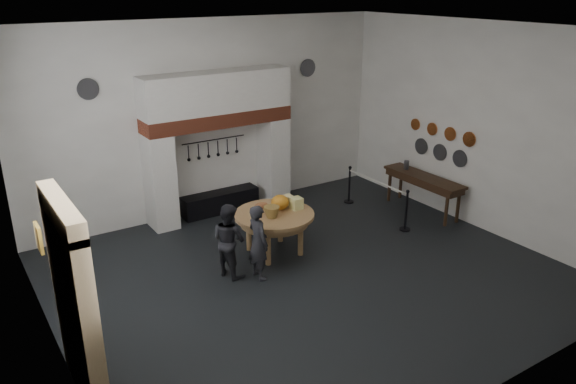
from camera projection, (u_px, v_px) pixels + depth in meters
floor at (309, 274)px, 10.69m from camera, size 9.00×8.00×0.02m
ceiling at (312, 30)px, 9.10m from camera, size 9.00×8.00×0.02m
wall_back at (211, 118)px, 13.03m from camera, size 9.00×0.02×4.50m
wall_front at (501, 246)px, 6.76m from camera, size 9.00×0.02×4.50m
wall_left at (39, 217)px, 7.60m from camera, size 0.02×8.00×4.50m
wall_right at (479, 128)px, 12.19m from camera, size 0.02×8.00×4.50m
chimney_pier_left at (160, 182)px, 12.42m from camera, size 0.55×0.70×2.15m
chimney_pier_right at (273, 160)px, 13.92m from camera, size 0.55×0.70×2.15m
hearth_brick_band at (218, 119)px, 12.73m from camera, size 3.50×0.72×0.32m
chimney_hood at (217, 92)px, 12.52m from camera, size 3.50×0.70×0.90m
iron_range at (220, 202)px, 13.52m from camera, size 1.90×0.45×0.50m
utensil_rail at (214, 140)px, 13.14m from camera, size 1.60×0.02×0.02m
door_recess at (69, 314)px, 7.18m from camera, size 0.04×1.10×2.50m
door_jamb_near at (90, 335)px, 6.66m from camera, size 0.22×0.30×2.60m
door_jamb_far at (63, 285)px, 7.76m from camera, size 0.22×0.30×2.60m
door_lintel at (61, 211)px, 6.73m from camera, size 0.22×1.70×0.30m
wall_plaque at (39, 238)px, 8.48m from camera, size 0.05×0.34×0.44m
work_table at (274, 215)px, 11.27m from camera, size 1.64×1.64×0.07m
pumpkin at (280, 202)px, 11.38m from camera, size 0.36×0.36×0.31m
cheese_block_big at (296, 203)px, 11.43m from camera, size 0.22×0.22×0.24m
cheese_block_small at (287, 200)px, 11.66m from camera, size 0.18×0.18×0.20m
wicker_basket at (272, 212)px, 11.02m from camera, size 0.32×0.32×0.22m
bread_loaf at (261, 206)px, 11.45m from camera, size 0.31×0.18×0.13m
visitor_near at (258, 242)px, 10.34m from camera, size 0.36×0.54×1.46m
visitor_far at (229, 240)px, 10.45m from camera, size 0.73×0.83×1.43m
side_table at (424, 177)px, 13.33m from camera, size 0.55×2.20×0.06m
pewter_jug at (406, 165)px, 13.75m from camera, size 0.12×0.12×0.22m
copper_pan_a at (469, 139)px, 12.43m from camera, size 0.03×0.34×0.34m
copper_pan_b at (450, 134)px, 12.86m from camera, size 0.03×0.32×0.32m
copper_pan_c at (432, 129)px, 13.29m from camera, size 0.03×0.30×0.30m
copper_pan_d at (415, 124)px, 13.72m from camera, size 0.03×0.28×0.28m
pewter_plate_left at (460, 159)px, 12.76m from camera, size 0.03×0.40×0.40m
pewter_plate_mid at (440, 152)px, 13.23m from camera, size 0.03×0.40×0.40m
pewter_plate_right at (421, 146)px, 13.71m from camera, size 0.03×0.40×0.40m
pewter_plate_back_left at (88, 89)px, 11.29m from camera, size 0.44×0.03×0.44m
pewter_plate_back_right at (308, 68)px, 14.04m from camera, size 0.44×0.03×0.44m
barrier_post_near at (406, 211)px, 12.44m from camera, size 0.05×0.05×0.90m
barrier_post_far at (349, 185)px, 14.01m from camera, size 0.05×0.05×0.90m
barrier_rope at (377, 182)px, 13.09m from camera, size 0.04×2.00×0.04m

